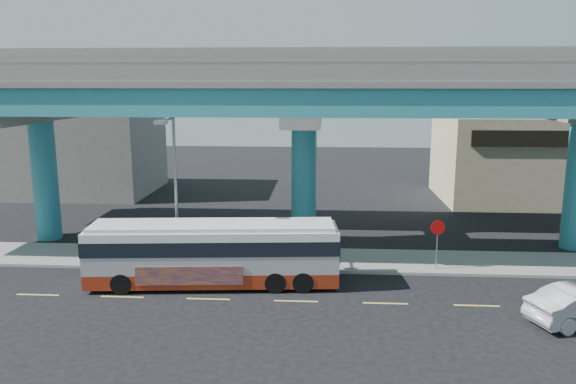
# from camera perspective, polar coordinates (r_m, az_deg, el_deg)

# --- Properties ---
(ground) EXTENTS (120.00, 120.00, 0.00)m
(ground) POSITION_cam_1_polar(r_m,az_deg,el_deg) (26.01, 0.85, -10.79)
(ground) COLOR black
(ground) RESTS_ON ground
(sidewalk) EXTENTS (70.00, 4.00, 0.15)m
(sidewalk) POSITION_cam_1_polar(r_m,az_deg,el_deg) (31.15, 1.35, -6.87)
(sidewalk) COLOR gray
(sidewalk) RESTS_ON ground
(lane_markings) EXTENTS (58.00, 0.12, 0.01)m
(lane_markings) POSITION_cam_1_polar(r_m,az_deg,el_deg) (25.73, 0.81, -11.03)
(lane_markings) COLOR #D8C64C
(lane_markings) RESTS_ON ground
(viaduct) EXTENTS (52.00, 12.40, 11.70)m
(viaduct) POSITION_cam_1_polar(r_m,az_deg,el_deg) (33.22, 1.68, 10.17)
(viaduct) COLOR teal
(viaduct) RESTS_ON ground
(building_beige) EXTENTS (14.00, 10.23, 7.00)m
(building_beige) POSITION_cam_1_polar(r_m,az_deg,el_deg) (50.37, 23.19, 3.20)
(building_beige) COLOR tan
(building_beige) RESTS_ON ground
(building_concrete) EXTENTS (12.00, 10.00, 9.00)m
(building_concrete) POSITION_cam_1_polar(r_m,az_deg,el_deg) (52.80, -20.07, 4.84)
(building_concrete) COLOR gray
(building_concrete) RESTS_ON ground
(transit_bus) EXTENTS (12.17, 3.61, 3.08)m
(transit_bus) POSITION_cam_1_polar(r_m,az_deg,el_deg) (27.38, -7.56, -6.00)
(transit_bus) COLOR maroon
(transit_bus) RESTS_ON ground
(parked_car) EXTENTS (3.22, 4.36, 1.25)m
(parked_car) POSITION_cam_1_polar(r_m,az_deg,el_deg) (32.86, -16.03, -5.07)
(parked_car) COLOR #333238
(parked_car) RESTS_ON sidewalk
(street_lamp) EXTENTS (0.50, 2.58, 7.97)m
(street_lamp) POSITION_cam_1_polar(r_m,az_deg,el_deg) (28.90, -11.70, 2.16)
(street_lamp) COLOR gray
(street_lamp) RESTS_ON sidewalk
(stop_sign) EXTENTS (0.78, 0.11, 2.61)m
(stop_sign) POSITION_cam_1_polar(r_m,az_deg,el_deg) (29.89, 14.96, -4.13)
(stop_sign) COLOR gray
(stop_sign) RESTS_ON sidewalk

